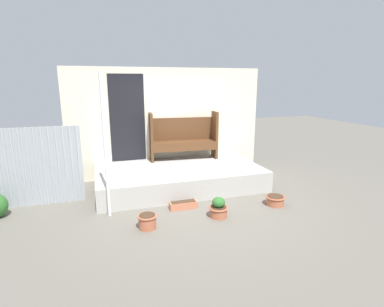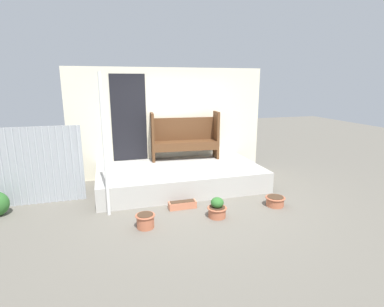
% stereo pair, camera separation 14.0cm
% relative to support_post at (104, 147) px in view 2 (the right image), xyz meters
% --- Properties ---
extents(ground_plane, '(24.00, 24.00, 0.00)m').
position_rel_support_post_xyz_m(ground_plane, '(1.62, 0.12, -1.22)').
color(ground_plane, '#666056').
extents(porch_slab, '(3.54, 1.91, 0.44)m').
position_rel_support_post_xyz_m(porch_slab, '(1.55, 1.07, -1.00)').
color(porch_slab, '#B2AFA8').
rests_on(porch_slab, ground_plane).
extents(house_wall, '(4.74, 0.08, 2.60)m').
position_rel_support_post_xyz_m(house_wall, '(1.51, 2.05, 0.09)').
color(house_wall, beige).
rests_on(house_wall, ground_plane).
extents(support_post, '(0.06, 0.06, 2.43)m').
position_rel_support_post_xyz_m(support_post, '(0.00, 0.00, 0.00)').
color(support_post, white).
rests_on(support_post, ground_plane).
extents(bench, '(1.63, 0.52, 1.14)m').
position_rel_support_post_xyz_m(bench, '(1.86, 1.78, -0.21)').
color(bench, '#54331C').
rests_on(bench, porch_slab).
extents(flower_pot_left, '(0.32, 0.32, 0.23)m').
position_rel_support_post_xyz_m(flower_pot_left, '(0.55, -0.66, -1.09)').
color(flower_pot_left, '#B26042').
rests_on(flower_pot_left, ground_plane).
extents(flower_pot_middle, '(0.34, 0.34, 0.35)m').
position_rel_support_post_xyz_m(flower_pot_middle, '(1.79, -0.62, -1.06)').
color(flower_pot_middle, '#B26042').
rests_on(flower_pot_middle, ground_plane).
extents(flower_pot_right, '(0.37, 0.37, 0.18)m').
position_rel_support_post_xyz_m(flower_pot_right, '(3.01, -0.47, -1.12)').
color(flower_pot_right, '#B26042').
rests_on(flower_pot_right, ground_plane).
extents(planter_box_rect, '(0.51, 0.16, 0.14)m').
position_rel_support_post_xyz_m(planter_box_rect, '(1.31, -0.10, -1.15)').
color(planter_box_rect, '#C67251').
rests_on(planter_box_rect, ground_plane).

